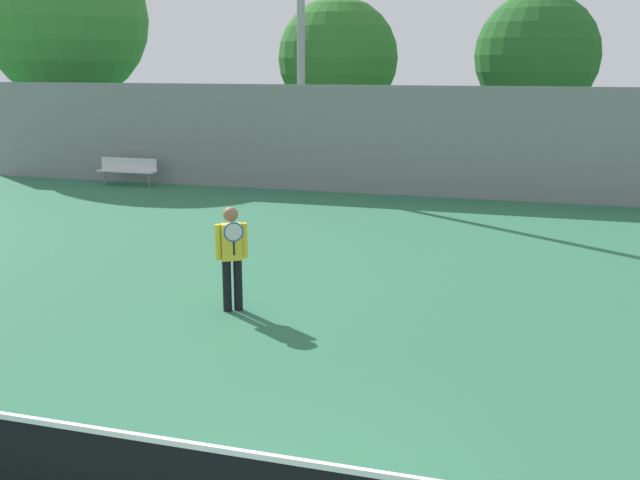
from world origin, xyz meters
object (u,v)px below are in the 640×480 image
bench_courtside_far (128,168)px  tree_green_broad (338,59)px  tennis_player (232,252)px  tree_green_tall (537,56)px  tree_dark_dense (65,20)px

bench_courtside_far → tree_green_broad: 8.81m
tennis_player → tree_green_tall: size_ratio=0.27×
tennis_player → bench_courtside_far: tennis_player is taller
tennis_player → bench_courtside_far: (-8.33, 10.83, -0.41)m
tree_green_tall → tree_dark_dense: (-17.47, -1.04, 1.38)m
tennis_player → tree_dark_dense: size_ratio=0.20×
bench_courtside_far → tree_green_broad: tree_green_broad is taller
tree_green_broad → bench_courtside_far: bearing=-132.4°
tree_green_tall → tree_green_broad: tree_green_broad is taller
tree_green_tall → tennis_player: bearing=-104.6°
bench_courtside_far → tree_green_broad: bearing=47.6°
tennis_player → tree_green_broad: (-2.88, 16.80, 3.09)m
tennis_player → tree_green_tall: 17.02m
bench_courtside_far → tennis_player: bearing=-52.4°
bench_courtside_far → tree_dark_dense: size_ratio=0.23×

